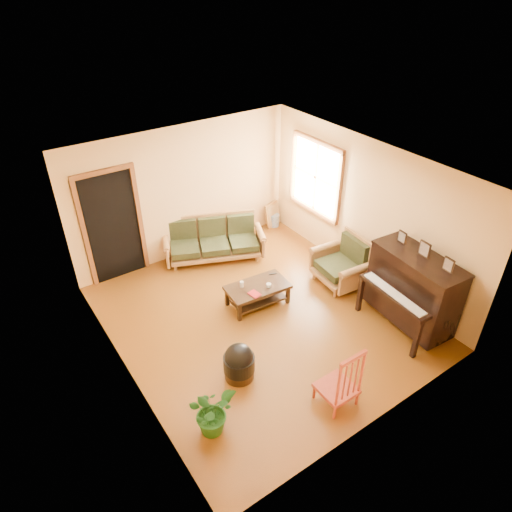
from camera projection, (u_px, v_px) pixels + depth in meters
floor at (260, 317)px, 7.62m from camera, size 5.00×5.00×0.00m
doorway at (113, 228)px, 8.07m from camera, size 1.08×0.16×2.05m
window at (316, 177)px, 8.73m from camera, size 0.12×1.36×1.46m
sofa at (214, 240)px, 8.89m from camera, size 2.07×1.49×0.82m
coffee_table at (258, 295)px, 7.81m from camera, size 1.10×0.67×0.38m
armchair at (340, 262)px, 8.18m from camera, size 0.95×0.99×0.91m
piano at (412, 291)px, 7.17m from camera, size 0.97×1.52×1.28m
footstool at (239, 365)px, 6.44m from camera, size 0.46×0.46×0.43m
red_chair at (338, 375)px, 5.92m from camera, size 0.47×0.52×1.01m
leaning_frame at (273, 214)px, 10.04m from camera, size 0.44×0.21×0.57m
ceramic_crock at (274, 220)px, 10.11m from camera, size 0.23×0.23×0.28m
potted_plant at (212, 412)px, 5.66m from camera, size 0.72×0.67×0.65m
book at (251, 296)px, 7.46m from camera, size 0.18×0.22×0.02m
candle at (242, 284)px, 7.66m from camera, size 0.06×0.06×0.11m
glass_jar at (269, 285)px, 7.68m from camera, size 0.09×0.09×0.06m
remote at (273, 274)px, 7.99m from camera, size 0.14×0.08×0.01m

